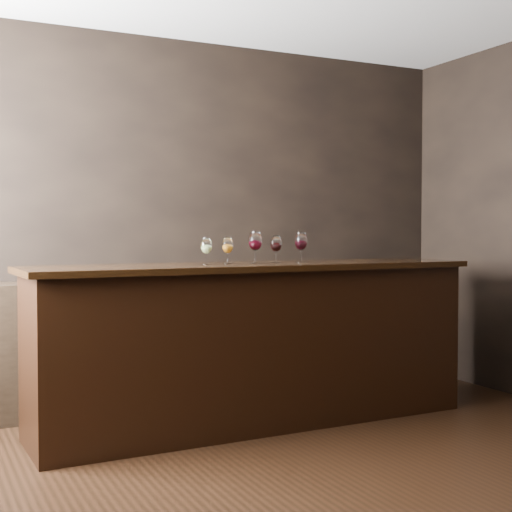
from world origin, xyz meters
name	(u,v)px	position (x,y,z in m)	size (l,w,h in m)	color
ground	(310,489)	(0.00, 0.00, 0.00)	(5.00, 5.00, 0.00)	black
room_shell	(259,128)	(-0.23, 0.11, 1.81)	(5.02, 4.52, 2.81)	black
bar_counter	(256,347)	(0.29, 1.22, 0.52)	(2.98, 0.65, 1.04)	black
bar_top	(256,266)	(0.29, 1.22, 1.06)	(3.08, 0.72, 0.04)	black
back_bar_shelf	(156,342)	(-0.16, 2.03, 0.47)	(2.61, 0.40, 0.94)	black
glass_white	(206,246)	(-0.08, 1.20, 1.20)	(0.07, 0.07, 0.18)	white
glass_amber	(228,246)	(0.09, 1.25, 1.20)	(0.07, 0.07, 0.18)	white
glass_red_a	(255,242)	(0.28, 1.23, 1.23)	(0.09, 0.09, 0.22)	white
glass_red_b	(276,244)	(0.46, 1.26, 1.21)	(0.08, 0.08, 0.19)	white
glass_red_c	(301,242)	(0.65, 1.26, 1.22)	(0.09, 0.09, 0.21)	white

